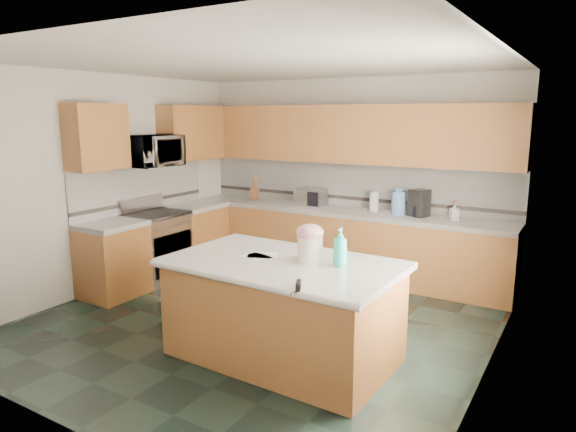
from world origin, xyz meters
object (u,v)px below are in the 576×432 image
Objects in this scene: treat_jar at (310,249)px; coffee_maker at (419,203)px; soap_bottle_island at (340,247)px; island_top at (283,264)px; toaster_oven at (311,197)px; knife_block at (254,194)px; island_base at (283,313)px.

treat_jar is 0.67× the size of coffee_maker.
soap_bottle_island is (0.28, 0.02, 0.05)m from treat_jar.
island_top is 0.55m from soap_bottle_island.
treat_jar is 2.57m from coffee_maker.
treat_jar is at bearing -66.63° from toaster_oven.
coffee_maker reaches higher than toaster_oven.
coffee_maker reaches higher than island_top.
treat_jar is 0.70× the size of soap_bottle_island.
knife_block is 2.54m from coffee_maker.
island_base is 3.42m from knife_block.
knife_block is at bearing 130.85° from island_base.
coffee_maker reaches higher than island_base.
toaster_oven is (-1.65, 2.51, -0.05)m from soap_bottle_island.
treat_jar is at bearing 23.35° from island_top.
island_base is 0.84m from soap_bottle_island.
soap_bottle_island is at bearing -65.05° from coffee_maker.
island_base is at bearing -76.03° from coffee_maker.
coffee_maker is (0.41, 2.65, 0.66)m from island_base.
soap_bottle_island is 3.00m from toaster_oven.
coffee_maker is (0.41, 2.65, 0.20)m from island_top.
soap_bottle_island is at bearing 14.13° from island_base.
soap_bottle_island is at bearing 14.13° from island_top.
island_base is at bearing -171.30° from soap_bottle_island.
island_top is (-0.00, 0.00, 0.46)m from island_base.
island_base is at bearing -166.04° from treat_jar.
toaster_oven is 1.56m from coffee_maker.
knife_block is at bearing 132.74° from soap_bottle_island.
toaster_oven is at bearing 110.80° from treat_jar.
soap_bottle_island is 2.54m from coffee_maker.
island_top is at bearing -178.24° from island_base.
coffee_maker is (1.56, 0.03, 0.05)m from toaster_oven.
soap_bottle_island is at bearing -47.93° from knife_block.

